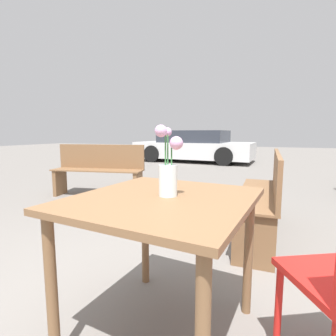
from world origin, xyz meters
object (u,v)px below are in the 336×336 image
object	(u,v)px
bench_middle	(266,192)
flower_vase	(168,172)
bench_near	(99,169)
parked_car	(194,146)
table_front	(163,218)

from	to	relation	value
bench_middle	flower_vase	bearing A→B (deg)	-104.90
bench_near	parked_car	distance (m)	5.78
table_front	bench_middle	distance (m)	1.66
flower_vase	parked_car	distance (m)	8.49
bench_middle	parked_car	distance (m)	7.12
table_front	bench_middle	size ratio (longest dim) A/B	0.62
table_front	bench_middle	world-z (taller)	bench_middle
bench_near	flower_vase	bearing A→B (deg)	-47.60
bench_near	parked_car	size ratio (longest dim) A/B	0.36
table_front	parked_car	bearing A→B (deg)	105.15
table_front	flower_vase	world-z (taller)	flower_vase
parked_car	bench_near	bearing A→B (deg)	-89.56
table_front	bench_near	world-z (taller)	bench_near
bench_middle	parked_car	size ratio (longest dim) A/B	0.36
flower_vase	bench_middle	world-z (taller)	flower_vase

